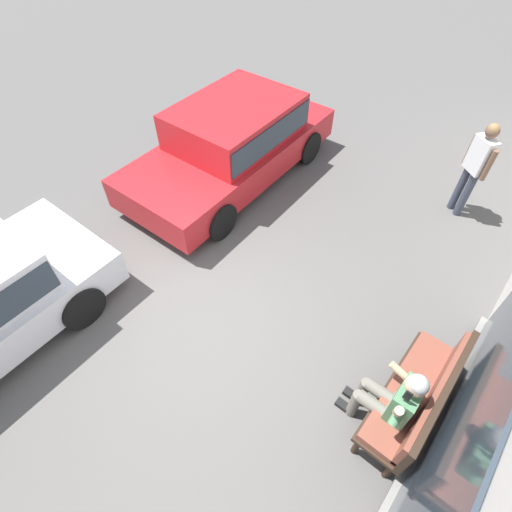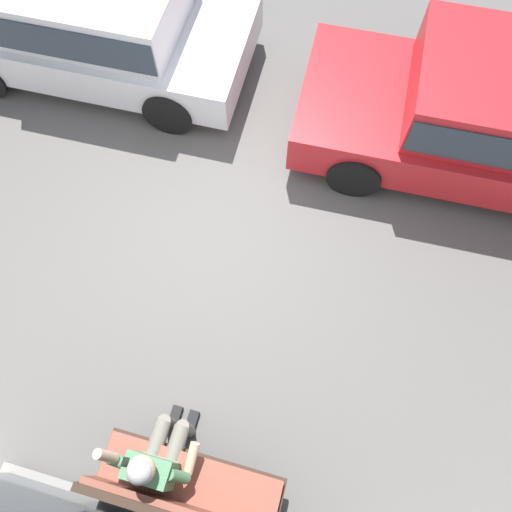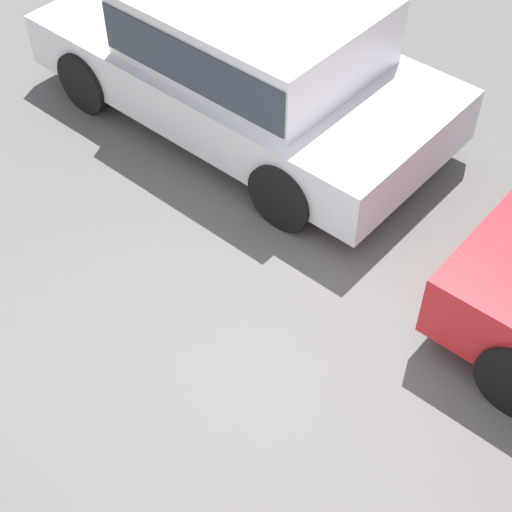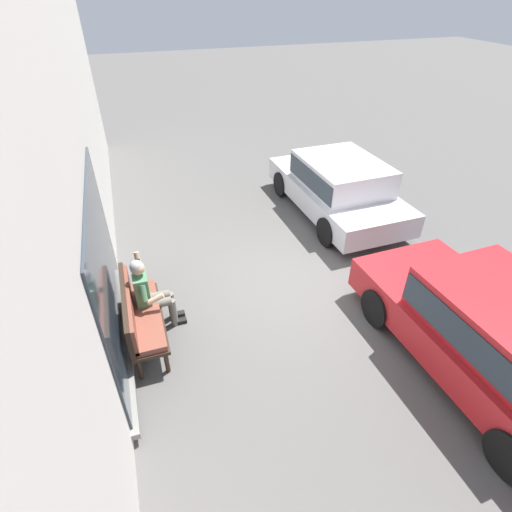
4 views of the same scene
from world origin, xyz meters
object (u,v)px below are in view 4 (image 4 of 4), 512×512
object	(u,v)px
parked_car_near	(496,333)
parked_car_mid	(338,184)
bench	(138,313)
person_on_phone	(149,292)

from	to	relation	value
parked_car_near	parked_car_mid	distance (m)	5.08
bench	parked_car_mid	world-z (taller)	parked_car_mid
person_on_phone	parked_car_mid	size ratio (longest dim) A/B	0.33
parked_car_mid	bench	bearing A→B (deg)	119.87
bench	parked_car_mid	size ratio (longest dim) A/B	0.40
bench	parked_car_near	world-z (taller)	parked_car_near
person_on_phone	parked_car_mid	xyz separation A→B (m)	(2.56, -4.76, 0.04)
person_on_phone	parked_car_near	world-z (taller)	parked_car_near
person_on_phone	parked_car_mid	world-z (taller)	parked_car_mid
person_on_phone	parked_car_mid	distance (m)	5.40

